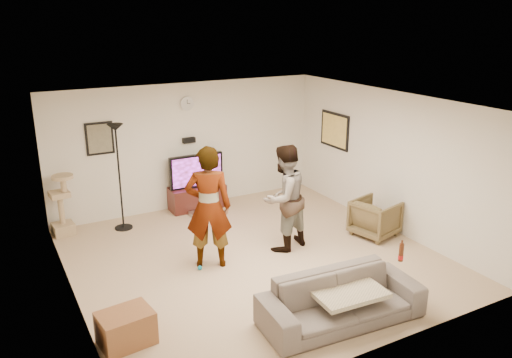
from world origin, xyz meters
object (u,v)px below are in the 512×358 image
sofa (341,300)px  beer_bottle (401,252)px  tv (196,171)px  armchair (375,218)px  tv_stand (197,197)px  cat_tree (61,205)px  floor_lamp (120,178)px  side_table (126,328)px  person_left (209,207)px  person_right (284,198)px

sofa → beer_bottle: size_ratio=8.38×
tv → armchair: size_ratio=1.53×
tv_stand → cat_tree: cat_tree is taller
floor_lamp → beer_bottle: size_ratio=7.77×
sofa → side_table: bearing=165.5°
person_left → armchair: (3.01, -0.37, -0.63)m
floor_lamp → beer_bottle: bearing=-58.7°
person_left → beer_bottle: bearing=153.5°
person_right → sofa: 2.32m
floor_lamp → tv: bearing=10.6°
cat_tree → beer_bottle: 5.82m
tv → sofa: bearing=-89.2°
person_right → side_table: bearing=7.5°
beer_bottle → floor_lamp: bearing=121.3°
person_right → tv: bearing=-93.5°
person_left → sofa: bearing=135.1°
cat_tree → tv_stand: bearing=0.8°
person_left → sofa: 2.46m
beer_bottle → tv: bearing=102.6°
cat_tree → beer_bottle: (3.62, -4.55, 0.18)m
cat_tree → side_table: cat_tree is taller
person_left → beer_bottle: size_ratio=7.68×
floor_lamp → person_right: 3.00m
sofa → beer_bottle: beer_bottle is taller
tv → beer_bottle: size_ratio=4.42×
cat_tree → person_right: 3.95m
person_left → beer_bottle: (1.80, -2.22, -0.22)m
person_right → beer_bottle: bearing=85.9°
floor_lamp → beer_bottle: 5.03m
tv_stand → person_right: size_ratio=0.63×
tv_stand → floor_lamp: size_ratio=0.58×
armchair → side_table: armchair is taller
armchair → floor_lamp: bearing=43.6°
tv_stand → tv: bearing=0.0°
side_table → cat_tree: bearing=92.0°
armchair → side_table: size_ratio=1.17×
person_right → beer_bottle: person_right is taller
person_left → person_right: bearing=-156.9°
side_table → sofa: bearing=-18.6°
tv → floor_lamp: size_ratio=0.57×
cat_tree → sofa: size_ratio=0.53×
tv → sofa: tv is taller
person_left → person_right: size_ratio=1.08×
floor_lamp → cat_tree: bearing=165.5°
tv_stand → side_table: tv_stand is taller
tv → person_right: person_right is taller
floor_lamp → person_left: size_ratio=1.01×
floor_lamp → armchair: 4.58m
cat_tree → person_right: bearing=-37.0°
armchair → sofa: bearing=116.6°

